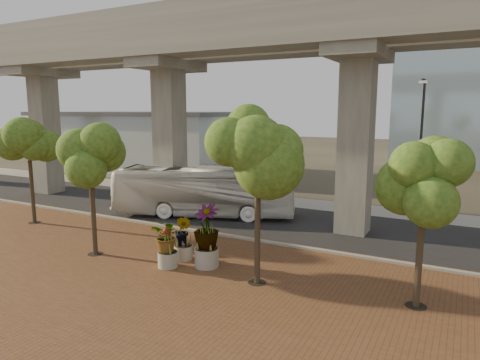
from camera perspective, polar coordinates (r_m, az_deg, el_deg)
The scene contains 18 objects.
ground at distance 24.17m, azimuth -0.50°, elevation -6.29°, with size 160.00×160.00×0.00m, color #312E24.
brick_plaza at distance 17.90m, azimuth -13.08°, elevation -12.15°, with size 70.00×13.00×0.06m, color brown.
asphalt_road at distance 25.88m, azimuth 1.62°, elevation -5.19°, with size 90.00×8.00×0.04m, color black.
curb_strip at distance 22.47m, azimuth -2.95°, elevation -7.30°, with size 70.00×0.25×0.16m, color gray.
far_sidewalk at distance 30.77m, azimuth 6.18°, elevation -2.87°, with size 90.00×3.00×0.06m, color gray.
transit_viaduct at distance 25.06m, azimuth 1.70°, elevation 11.11°, with size 72.00×5.60×12.40m.
station_pavilion at distance 48.03m, azimuth -12.53°, elevation 5.19°, with size 23.00×13.00×6.30m.
transit_bus at distance 26.35m, azimuth -4.86°, elevation -1.55°, with size 2.61×11.11×3.10m, color white.
fire_hydrant at distance 20.29m, azimuth -9.66°, elevation -7.68°, with size 0.58×0.52×1.17m.
planter_front at distance 17.99m, azimuth -9.67°, elevation -7.67°, with size 1.84×1.84×2.03m.
planter_right at distance 17.73m, azimuth -4.51°, elevation -6.61°, with size 2.45×2.45×2.62m.
planter_left at distance 18.79m, azimuth -7.60°, elevation -7.03°, with size 1.77×1.77×1.95m.
street_tree_far_west at distance 26.86m, azimuth -26.37°, elevation 4.28°, with size 3.17×3.17×6.00m.
street_tree_near_west at distance 19.79m, azimuth -19.37°, elevation 2.89°, with size 3.54×3.54×6.04m.
street_tree_near_east at distance 15.37m, azimuth 2.42°, elevation 4.23°, with size 3.93×3.93×6.90m.
street_tree_far_east at distance 14.76m, azimuth 23.38°, elevation -0.44°, with size 3.09×3.09×5.57m.
streetlamp_west at distance 33.58m, azimuth -7.85°, elevation 5.97°, with size 0.39×1.14×7.85m.
streetlamp_east at distance 26.01m, azimuth 22.93°, elevation 4.69°, with size 0.40×1.17×8.11m.
Camera 1 is at (11.09, -20.46, 6.51)m, focal length 32.00 mm.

